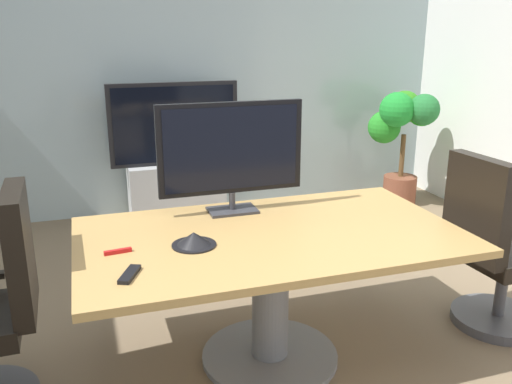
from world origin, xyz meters
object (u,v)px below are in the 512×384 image
object	(u,v)px
tv_monitor	(231,151)
wall_display_unit	(176,174)
office_chair_right	(494,258)
potted_plant	(404,126)
remote_control	(130,274)
conference_phone	(194,240)
conference_table	(271,266)

from	to	relation	value
tv_monitor	wall_display_unit	world-z (taller)	tv_monitor
office_chair_right	wall_display_unit	bearing A→B (deg)	26.78
potted_plant	tv_monitor	bearing A→B (deg)	-141.91
wall_display_unit	remote_control	xyz separation A→B (m)	(-0.68, -2.79, 0.32)
potted_plant	conference_phone	world-z (taller)	potted_plant
potted_plant	remote_control	world-z (taller)	potted_plant
remote_control	wall_display_unit	bearing A→B (deg)	100.72
tv_monitor	potted_plant	distance (m)	2.96
wall_display_unit	remote_control	bearing A→B (deg)	-103.73
wall_display_unit	conference_phone	size ratio (longest dim) A/B	5.95
office_chair_right	tv_monitor	size ratio (longest dim) A/B	1.30
wall_display_unit	office_chair_right	bearing A→B (deg)	-60.47
conference_table	tv_monitor	bearing A→B (deg)	104.06
office_chair_right	wall_display_unit	world-z (taller)	wall_display_unit
potted_plant	wall_display_unit	bearing A→B (deg)	173.22
wall_display_unit	remote_control	world-z (taller)	wall_display_unit
tv_monitor	wall_display_unit	xyz separation A→B (m)	(0.03, 2.09, -0.67)
office_chair_right	potted_plant	distance (m)	2.48
tv_monitor	wall_display_unit	size ratio (longest dim) A/B	0.64
tv_monitor	remote_control	world-z (taller)	tv_monitor
conference_table	office_chair_right	size ratio (longest dim) A/B	1.82
office_chair_right	tv_monitor	world-z (taller)	tv_monitor
wall_display_unit	remote_control	distance (m)	2.89
conference_table	remote_control	size ratio (longest dim) A/B	11.68
office_chair_right	potted_plant	xyz separation A→B (m)	(0.83, 2.31, 0.37)
conference_phone	remote_control	distance (m)	0.42
tv_monitor	remote_control	xyz separation A→B (m)	(-0.65, -0.70, -0.35)
office_chair_right	conference_phone	bearing A→B (deg)	85.90
conference_table	potted_plant	world-z (taller)	potted_plant
conference_table	conference_phone	bearing A→B (deg)	-173.20
conference_table	wall_display_unit	distance (m)	2.49
wall_display_unit	potted_plant	xyz separation A→B (m)	(2.29, -0.27, 0.38)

